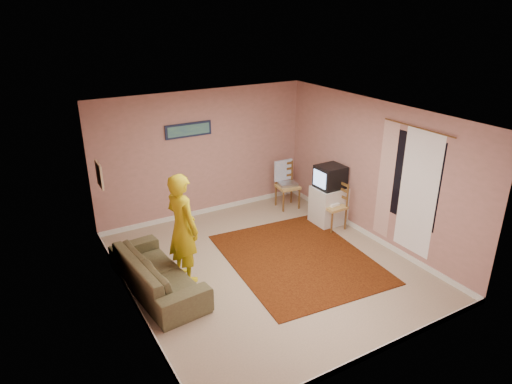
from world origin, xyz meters
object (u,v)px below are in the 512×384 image
tv_cabinet (328,205)px  sofa (157,272)px  chair_b (334,201)px  crt_tv (330,177)px  person (183,228)px  chair_a (288,181)px

tv_cabinet → sofa: size_ratio=0.37×
chair_b → sofa: 3.70m
tv_cabinet → chair_b: 0.32m
crt_tv → person: bearing=-172.6°
tv_cabinet → person: (-3.26, -0.46, 0.51)m
crt_tv → chair_b: bearing=-107.0°
sofa → tv_cabinet: bearing=-87.6°
tv_cabinet → sofa: tv_cabinet is taller
crt_tv → sofa: bearing=-172.3°
crt_tv → chair_a: crt_tv is taller
crt_tv → sofa: crt_tv is taller
tv_cabinet → chair_a: size_ratio=1.43×
sofa → person: person is taller
crt_tv → chair_b: crt_tv is taller
tv_cabinet → chair_a: 1.10m
crt_tv → chair_a: size_ratio=0.99×
chair_a → sofa: 3.83m
chair_b → tv_cabinet: bearing=160.8°
chair_b → sofa: bearing=-86.9°
chair_a → crt_tv: bearing=-68.9°
crt_tv → chair_b: size_ratio=1.03×
chair_b → person: person is taller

